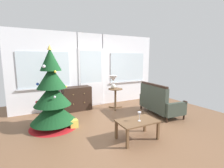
# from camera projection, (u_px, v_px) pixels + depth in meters

# --- Properties ---
(ground_plane) EXTENTS (6.76, 6.76, 0.00)m
(ground_plane) POSITION_uv_depth(u_px,v_px,m) (120.00, 126.00, 4.10)
(ground_plane) COLOR brown
(back_wall_with_door) EXTENTS (5.20, 0.14, 2.55)m
(back_wall_with_door) POSITION_uv_depth(u_px,v_px,m) (91.00, 70.00, 5.73)
(back_wall_with_door) COLOR white
(back_wall_with_door) RESTS_ON ground
(christmas_tree) EXTENTS (1.17, 1.17, 2.01)m
(christmas_tree) POSITION_uv_depth(u_px,v_px,m) (53.00, 98.00, 3.95)
(christmas_tree) COLOR #4C331E
(christmas_tree) RESTS_ON ground
(dresser_cabinet) EXTENTS (0.91, 0.46, 0.78)m
(dresser_cabinet) POSITION_uv_depth(u_px,v_px,m) (77.00, 99.00, 5.33)
(dresser_cabinet) COLOR black
(dresser_cabinet) RESTS_ON ground
(settee_sofa) EXTENTS (0.83, 1.44, 0.96)m
(settee_sofa) POSITION_uv_depth(u_px,v_px,m) (158.00, 102.00, 4.92)
(settee_sofa) COLOR black
(settee_sofa) RESTS_ON ground
(side_table) EXTENTS (0.50, 0.48, 0.69)m
(side_table) POSITION_uv_depth(u_px,v_px,m) (115.00, 94.00, 5.48)
(side_table) COLOR brown
(side_table) RESTS_ON ground
(table_lamp) EXTENTS (0.28, 0.28, 0.44)m
(table_lamp) POSITION_uv_depth(u_px,v_px,m) (113.00, 80.00, 5.41)
(table_lamp) COLOR silver
(table_lamp) RESTS_ON side_table
(coffee_table) EXTENTS (0.85, 0.53, 0.41)m
(coffee_table) POSITION_uv_depth(u_px,v_px,m) (137.00, 123.00, 3.40)
(coffee_table) COLOR brown
(coffee_table) RESTS_ON ground
(wine_glass) EXTENTS (0.08, 0.08, 0.20)m
(wine_glass) POSITION_uv_depth(u_px,v_px,m) (139.00, 114.00, 3.34)
(wine_glass) COLOR silver
(wine_glass) RESTS_ON coffee_table
(gift_box) EXTENTS (0.19, 0.17, 0.19)m
(gift_box) POSITION_uv_depth(u_px,v_px,m) (74.00, 124.00, 4.01)
(gift_box) COLOR #D8C64C
(gift_box) RESTS_ON ground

